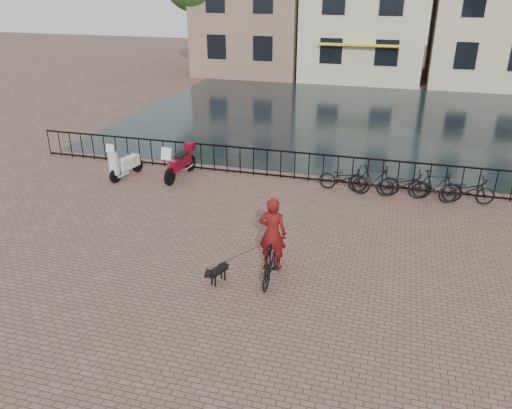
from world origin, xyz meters
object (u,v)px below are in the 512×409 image
(scooter, at_px, (125,158))
(cyclist, at_px, (272,244))
(dog, at_px, (218,273))
(motorcycle, at_px, (180,159))

(scooter, bearing_deg, cyclist, -26.76)
(dog, xyz_separation_m, scooter, (-5.44, 5.53, 0.46))
(cyclist, xyz_separation_m, dog, (-1.16, -0.48, -0.67))
(motorcycle, bearing_deg, cyclist, -43.70)
(dog, bearing_deg, scooter, 157.11)
(cyclist, height_order, scooter, cyclist)
(cyclist, height_order, dog, cyclist)
(cyclist, relative_size, scooter, 1.53)
(dog, bearing_deg, motorcycle, 143.34)
(cyclist, relative_size, dog, 3.15)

